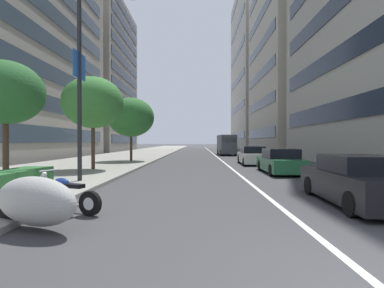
{
  "coord_description": "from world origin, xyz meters",
  "views": [
    {
      "loc": [
        -3.21,
        2.27,
        1.81
      ],
      "look_at": [
        14.24,
        2.61,
        1.66
      ],
      "focal_mm": 27.7,
      "sensor_mm": 36.0,
      "label": 1
    }
  ],
  "objects_px": {
    "motorcycle_under_tarp": "(66,197)",
    "motorcycle_mid_row": "(35,201)",
    "car_lead_in_lane": "(252,156)",
    "street_tree_mid_sidewalk": "(93,103)",
    "delivery_van_ahead": "(226,144)",
    "street_tree_near_plaza_corner": "(131,117)",
    "street_lamp_with_banners": "(89,66)",
    "street_tree_by_lamp_post": "(5,93)",
    "car_far_down_avenue": "(280,162)",
    "car_following_behind": "(357,181)"
  },
  "relations": [
    {
      "from": "street_lamp_with_banners",
      "to": "street_tree_near_plaza_corner",
      "type": "bearing_deg",
      "value": 5.04
    },
    {
      "from": "car_lead_in_lane",
      "to": "street_tree_mid_sidewalk",
      "type": "xyz_separation_m",
      "value": [
        -5.75,
        10.62,
        3.48
      ]
    },
    {
      "from": "street_lamp_with_banners",
      "to": "street_tree_by_lamp_post",
      "type": "xyz_separation_m",
      "value": [
        -1.27,
        2.74,
        -1.31
      ]
    },
    {
      "from": "delivery_van_ahead",
      "to": "street_lamp_with_banners",
      "type": "height_order",
      "value": "street_lamp_with_banners"
    },
    {
      "from": "motorcycle_mid_row",
      "to": "motorcycle_under_tarp",
      "type": "bearing_deg",
      "value": -63.78
    },
    {
      "from": "street_tree_by_lamp_post",
      "to": "street_lamp_with_banners",
      "type": "bearing_deg",
      "value": -65.09
    },
    {
      "from": "street_tree_mid_sidewalk",
      "to": "street_tree_by_lamp_post",
      "type": "bearing_deg",
      "value": 171.05
    },
    {
      "from": "motorcycle_mid_row",
      "to": "motorcycle_under_tarp",
      "type": "height_order",
      "value": "motorcycle_mid_row"
    },
    {
      "from": "street_tree_by_lamp_post",
      "to": "street_tree_mid_sidewalk",
      "type": "distance_m",
      "value": 6.66
    },
    {
      "from": "car_following_behind",
      "to": "car_far_down_avenue",
      "type": "height_order",
      "value": "car_following_behind"
    },
    {
      "from": "motorcycle_mid_row",
      "to": "street_lamp_with_banners",
      "type": "distance_m",
      "value": 7.98
    },
    {
      "from": "car_following_behind",
      "to": "street_tree_mid_sidewalk",
      "type": "distance_m",
      "value": 14.68
    },
    {
      "from": "car_lead_in_lane",
      "to": "street_tree_near_plaza_corner",
      "type": "relative_size",
      "value": 0.86
    },
    {
      "from": "car_following_behind",
      "to": "car_lead_in_lane",
      "type": "distance_m",
      "value": 14.94
    },
    {
      "from": "motorcycle_mid_row",
      "to": "street_tree_near_plaza_corner",
      "type": "height_order",
      "value": "street_tree_near_plaza_corner"
    },
    {
      "from": "street_tree_mid_sidewalk",
      "to": "street_tree_near_plaza_corner",
      "type": "xyz_separation_m",
      "value": [
        7.8,
        -0.55,
        -0.25
      ]
    },
    {
      "from": "car_far_down_avenue",
      "to": "motorcycle_under_tarp",
      "type": "bearing_deg",
      "value": 140.99
    },
    {
      "from": "car_following_behind",
      "to": "street_tree_near_plaza_corner",
      "type": "bearing_deg",
      "value": 33.75
    },
    {
      "from": "car_lead_in_lane",
      "to": "street_lamp_with_banners",
      "type": "distance_m",
      "value": 14.83
    },
    {
      "from": "motorcycle_under_tarp",
      "to": "motorcycle_mid_row",
      "type": "bearing_deg",
      "value": 111.47
    },
    {
      "from": "car_far_down_avenue",
      "to": "street_tree_mid_sidewalk",
      "type": "bearing_deg",
      "value": 87.04
    },
    {
      "from": "car_far_down_avenue",
      "to": "delivery_van_ahead",
      "type": "height_order",
      "value": "delivery_van_ahead"
    },
    {
      "from": "car_far_down_avenue",
      "to": "street_tree_near_plaza_corner",
      "type": "relative_size",
      "value": 0.86
    },
    {
      "from": "motorcycle_mid_row",
      "to": "street_tree_mid_sidewalk",
      "type": "distance_m",
      "value": 12.71
    },
    {
      "from": "motorcycle_under_tarp",
      "to": "delivery_van_ahead",
      "type": "distance_m",
      "value": 33.0
    },
    {
      "from": "car_following_behind",
      "to": "street_tree_near_plaza_corner",
      "type": "distance_m",
      "value": 20.16
    },
    {
      "from": "street_tree_mid_sidewalk",
      "to": "car_following_behind",
      "type": "bearing_deg",
      "value": -130.17
    },
    {
      "from": "street_tree_mid_sidewalk",
      "to": "street_tree_near_plaza_corner",
      "type": "distance_m",
      "value": 7.82
    },
    {
      "from": "motorcycle_under_tarp",
      "to": "street_lamp_with_banners",
      "type": "bearing_deg",
      "value": -55.12
    },
    {
      "from": "car_lead_in_lane",
      "to": "delivery_van_ahead",
      "type": "bearing_deg",
      "value": 2.67
    },
    {
      "from": "car_far_down_avenue",
      "to": "street_lamp_with_banners",
      "type": "relative_size",
      "value": 0.59
    },
    {
      "from": "street_tree_by_lamp_post",
      "to": "car_far_down_avenue",
      "type": "bearing_deg",
      "value": -64.31
    },
    {
      "from": "motorcycle_under_tarp",
      "to": "delivery_van_ahead",
      "type": "height_order",
      "value": "delivery_van_ahead"
    },
    {
      "from": "delivery_van_ahead",
      "to": "street_tree_near_plaza_corner",
      "type": "relative_size",
      "value": 1.07
    },
    {
      "from": "delivery_van_ahead",
      "to": "motorcycle_under_tarp",
      "type": "bearing_deg",
      "value": 165.59
    },
    {
      "from": "motorcycle_under_tarp",
      "to": "car_lead_in_lane",
      "type": "height_order",
      "value": "car_lead_in_lane"
    },
    {
      "from": "street_tree_by_lamp_post",
      "to": "street_tree_near_plaza_corner",
      "type": "xyz_separation_m",
      "value": [
        14.36,
        -1.58,
        0.23
      ]
    },
    {
      "from": "motorcycle_mid_row",
      "to": "car_far_down_avenue",
      "type": "relative_size",
      "value": 0.49
    },
    {
      "from": "car_far_down_avenue",
      "to": "street_tree_mid_sidewalk",
      "type": "relative_size",
      "value": 0.85
    },
    {
      "from": "car_following_behind",
      "to": "street_tree_near_plaza_corner",
      "type": "relative_size",
      "value": 0.84
    },
    {
      "from": "street_lamp_with_banners",
      "to": "street_tree_by_lamp_post",
      "type": "height_order",
      "value": "street_lamp_with_banners"
    },
    {
      "from": "car_lead_in_lane",
      "to": "street_lamp_with_banners",
      "type": "relative_size",
      "value": 0.59
    },
    {
      "from": "motorcycle_mid_row",
      "to": "motorcycle_under_tarp",
      "type": "distance_m",
      "value": 1.49
    },
    {
      "from": "motorcycle_mid_row",
      "to": "car_far_down_avenue",
      "type": "xyz_separation_m",
      "value": [
        11.06,
        -8.02,
        0.05
      ]
    },
    {
      "from": "car_following_behind",
      "to": "delivery_van_ahead",
      "type": "bearing_deg",
      "value": 3.76
    },
    {
      "from": "motorcycle_mid_row",
      "to": "car_following_behind",
      "type": "distance_m",
      "value": 8.31
    },
    {
      "from": "car_following_behind",
      "to": "car_far_down_avenue",
      "type": "relative_size",
      "value": 0.97
    },
    {
      "from": "motorcycle_mid_row",
      "to": "car_lead_in_lane",
      "type": "bearing_deg",
      "value": -88.1
    },
    {
      "from": "car_following_behind",
      "to": "street_lamp_with_banners",
      "type": "distance_m",
      "value": 10.88
    },
    {
      "from": "street_tree_near_plaza_corner",
      "to": "street_lamp_with_banners",
      "type": "bearing_deg",
      "value": -174.96
    }
  ]
}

